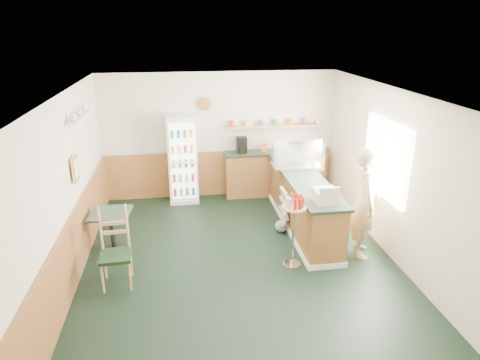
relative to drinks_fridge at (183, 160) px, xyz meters
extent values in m
plane|color=black|center=(0.81, -2.74, -0.92)|extent=(6.00, 6.00, 0.00)
cube|color=beige|center=(0.81, 0.27, 0.43)|extent=(5.00, 0.02, 2.70)
cube|color=beige|center=(-1.70, -2.74, 0.43)|extent=(0.02, 6.00, 2.70)
cube|color=beige|center=(3.32, -2.74, 0.43)|extent=(0.02, 6.00, 2.70)
cube|color=white|center=(0.81, -2.74, 1.79)|extent=(5.00, 6.00, 0.02)
cube|color=#AA7637|center=(0.81, 0.23, -0.42)|extent=(4.98, 0.05, 1.00)
cube|color=#AA7637|center=(-1.66, -2.74, -0.42)|extent=(0.05, 5.98, 1.00)
cube|color=white|center=(3.27, -2.44, 0.63)|extent=(0.06, 1.45, 1.25)
cube|color=gold|center=(-1.64, -2.24, 0.63)|extent=(0.03, 0.32, 0.38)
cube|color=white|center=(-1.59, -1.74, 1.33)|extent=(0.18, 1.20, 0.03)
cylinder|color=#975925|center=(0.51, 0.20, 1.13)|extent=(0.26, 0.04, 0.26)
cube|color=#AA7637|center=(2.16, -1.67, -0.45)|extent=(0.60, 2.95, 0.95)
cube|color=white|center=(2.16, -1.67, -0.87)|extent=(0.64, 2.97, 0.10)
cube|color=#28372F|center=(2.16, -1.67, 0.06)|extent=(0.68, 3.01, 0.05)
cube|color=#AA7637|center=(2.01, 0.06, -0.45)|extent=(2.20, 0.38, 0.95)
cube|color=#28372F|center=(2.01, 0.06, 0.06)|extent=(2.24, 0.42, 0.05)
cube|color=tan|center=(2.01, 0.14, 0.63)|extent=(2.10, 0.22, 0.04)
cube|color=black|center=(1.26, 0.06, 0.26)|extent=(0.22, 0.18, 0.34)
cylinder|color=#B2664C|center=(1.06, 0.14, 0.71)|extent=(0.10, 0.10, 0.12)
cylinder|color=#B2664C|center=(1.38, 0.14, 0.71)|extent=(0.10, 0.10, 0.12)
cylinder|color=#B2664C|center=(1.70, 0.14, 0.71)|extent=(0.10, 0.10, 0.12)
cylinder|color=#B2664C|center=(2.01, 0.14, 0.71)|extent=(0.10, 0.10, 0.12)
cylinder|color=#B2664C|center=(2.33, 0.14, 0.71)|extent=(0.10, 0.10, 0.12)
cylinder|color=#B2664C|center=(2.65, 0.14, 0.71)|extent=(0.10, 0.10, 0.12)
cylinder|color=#B2664C|center=(2.96, 0.14, 0.71)|extent=(0.10, 0.10, 0.12)
cube|color=white|center=(0.00, 0.04, 0.00)|extent=(0.61, 0.43, 1.85)
cube|color=white|center=(0.00, -0.19, 0.01)|extent=(0.51, 0.02, 1.63)
cube|color=silver|center=(0.00, -0.26, 0.01)|extent=(0.55, 0.02, 1.69)
cube|color=silver|center=(2.16, -1.14, 0.12)|extent=(0.94, 0.49, 0.06)
cube|color=silver|center=(2.16, -1.14, 0.39)|extent=(0.92, 0.47, 0.47)
cube|color=beige|center=(2.16, -2.80, 0.19)|extent=(0.36, 0.38, 0.20)
imported|color=tan|center=(2.86, -2.73, 0.00)|extent=(0.60, 0.72, 1.85)
cylinder|color=silver|center=(1.64, -2.92, -0.91)|extent=(0.29, 0.29, 0.02)
cylinder|color=silver|center=(1.64, -2.92, -0.42)|extent=(0.04, 0.04, 0.99)
cylinder|color=tan|center=(1.64, -2.92, 0.07)|extent=(0.38, 0.38, 0.03)
cylinder|color=red|center=(1.75, -2.88, 0.17)|extent=(0.05, 0.05, 0.17)
cylinder|color=red|center=(1.69, -2.82, 0.17)|extent=(0.05, 0.05, 0.17)
cylinder|color=red|center=(1.62, -2.81, 0.17)|extent=(0.05, 0.05, 0.17)
cylinder|color=red|center=(1.55, -2.85, 0.17)|extent=(0.05, 0.05, 0.17)
cylinder|color=red|center=(1.52, -2.92, 0.17)|extent=(0.05, 0.05, 0.17)
cylinder|color=red|center=(1.55, -3.00, 0.17)|extent=(0.05, 0.05, 0.17)
cylinder|color=red|center=(1.62, -3.03, 0.17)|extent=(0.05, 0.05, 0.17)
cylinder|color=red|center=(1.70, -3.02, 0.17)|extent=(0.05, 0.05, 0.17)
cylinder|color=red|center=(1.75, -2.96, 0.17)|extent=(0.05, 0.05, 0.17)
cube|color=black|center=(1.82, -1.67, -0.67)|extent=(0.05, 0.48, 0.03)
cube|color=silver|center=(1.80, -1.67, -0.60)|extent=(0.09, 0.43, 0.16)
cube|color=black|center=(1.82, -1.67, -0.48)|extent=(0.05, 0.48, 0.03)
cube|color=silver|center=(1.80, -1.67, -0.41)|extent=(0.09, 0.43, 0.16)
cube|color=black|center=(1.82, -1.67, -0.28)|extent=(0.05, 0.48, 0.03)
cube|color=silver|center=(1.80, -1.67, -0.21)|extent=(0.09, 0.43, 0.16)
cylinder|color=black|center=(-1.24, -2.04, -0.90)|extent=(0.36, 0.36, 0.04)
cylinder|color=black|center=(-1.24, -2.04, -0.58)|extent=(0.07, 0.07, 0.64)
cube|color=#28372F|center=(-1.24, -2.04, -0.24)|extent=(0.70, 0.70, 0.04)
cube|color=black|center=(-1.04, -3.08, -0.45)|extent=(0.46, 0.46, 0.05)
cylinder|color=tan|center=(-1.23, -3.27, -0.69)|extent=(0.04, 0.04, 0.46)
cylinder|color=tan|center=(-0.85, -3.27, -0.69)|extent=(0.04, 0.04, 0.46)
cylinder|color=tan|center=(-1.23, -2.90, -0.69)|extent=(0.04, 0.04, 0.46)
cylinder|color=tan|center=(-0.85, -2.90, -0.69)|extent=(0.04, 0.04, 0.46)
cube|color=tan|center=(-1.04, -2.88, -0.09)|extent=(0.40, 0.06, 0.71)
sphere|color=gray|center=(1.73, -1.78, -0.81)|extent=(0.22, 0.22, 0.22)
sphere|color=gray|center=(1.73, -1.89, -0.72)|extent=(0.13, 0.13, 0.13)
camera|label=1|loc=(-0.02, -8.69, 2.72)|focal=32.00mm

